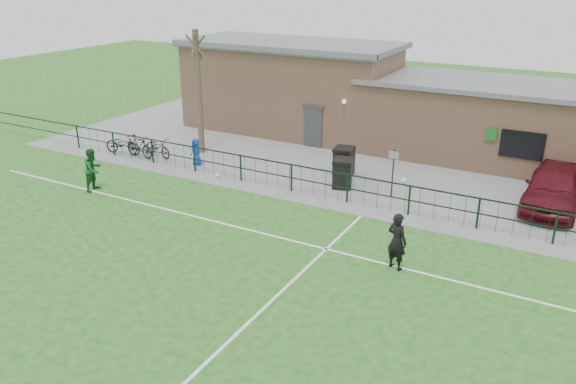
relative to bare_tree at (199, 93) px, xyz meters
The scene contains 19 objects.
ground 13.54m from the bare_tree, 52.70° to the right, with size 90.00×90.00×0.00m, color #1F5418.
paving_strip 9.05m from the bare_tree, 20.56° to the left, with size 34.00×13.00×0.02m, color slate.
pitch_line_touch 8.96m from the bare_tree, 18.65° to the right, with size 28.00×0.10×0.01m, color white.
pitch_line_mid 10.73m from the bare_tree, 39.09° to the right, with size 28.00×0.10×0.01m, color white.
pitch_line_perp 14.81m from the bare_tree, 46.40° to the right, with size 0.10×16.00×0.01m, color white.
perimeter_fence 8.72m from the bare_tree, 17.35° to the right, with size 28.00×0.10×1.20m, color black.
bare_tree is the anchor object (origin of this frame).
wheelie_bin_left 8.57m from the bare_tree, ahead, with size 0.76×0.87×1.16m, color black.
wheelie_bin_right 7.98m from the bare_tree, ahead, with size 0.79×0.89×1.19m, color black.
sign_post 10.57m from the bare_tree, ahead, with size 0.06×0.06×2.00m, color black.
car_maroon 16.28m from the bare_tree, ahead, with size 1.96×4.88×1.66m, color #4D0D16.
bicycle_a 4.60m from the bare_tree, 145.90° to the right, with size 0.68×1.96×1.03m, color black.
bicycle_b 3.90m from the bare_tree, 135.45° to the right, with size 0.51×1.81×1.09m, color black.
bicycle_c 3.31m from the bare_tree, 130.83° to the right, with size 0.65×1.85×0.97m, color black.
spectator_child 3.07m from the bare_tree, 59.95° to the right, with size 0.63×0.41×1.28m, color #123AAF.
goalkeeper_kick 14.15m from the bare_tree, 27.84° to the right, with size 1.36×3.52×1.84m.
outfield_player 6.70m from the bare_tree, 96.87° to the right, with size 0.87×0.68×1.79m, color #164F1F.
ball_ground 4.88m from the bare_tree, 43.36° to the right, with size 0.23×0.23×0.23m, color white.
clubhouse 9.34m from the bare_tree, 40.12° to the left, with size 24.25×5.40×4.96m.
Camera 1 is at (8.89, -11.05, 8.61)m, focal length 35.00 mm.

